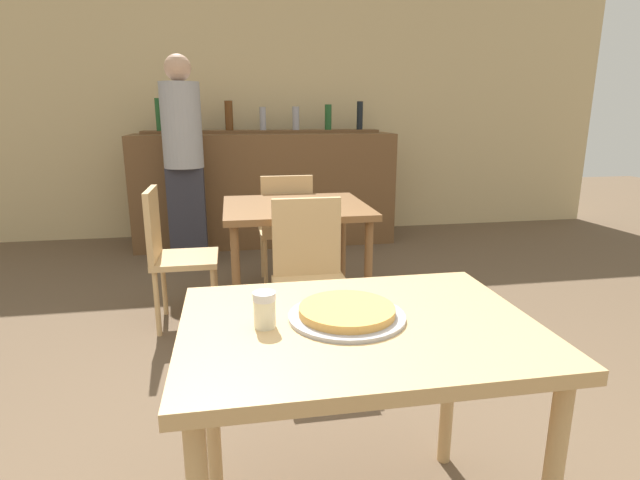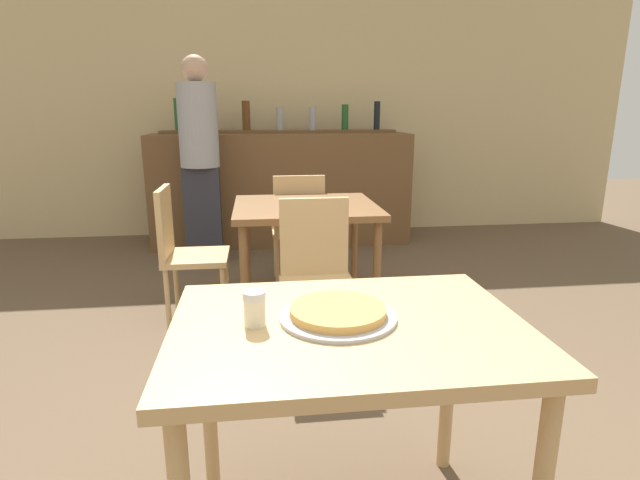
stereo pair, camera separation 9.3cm
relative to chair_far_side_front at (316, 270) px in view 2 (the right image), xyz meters
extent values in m
cube|color=#D1B784|center=(-0.06, 3.06, 0.89)|extent=(8.00, 0.05, 2.80)
cube|color=tan|center=(-0.06, -1.27, 0.23)|extent=(1.00, 0.74, 0.04)
cylinder|color=tan|center=(-0.50, -0.96, -0.15)|extent=(0.05, 0.05, 0.72)
cylinder|color=tan|center=(0.39, -0.96, -0.15)|extent=(0.05, 0.05, 0.72)
cube|color=brown|center=(0.00, 0.59, 0.23)|extent=(0.91, 0.83, 0.04)
cylinder|color=brown|center=(-0.39, 0.23, -0.15)|extent=(0.05, 0.05, 0.72)
cylinder|color=brown|center=(0.39, 0.23, -0.15)|extent=(0.05, 0.05, 0.72)
cylinder|color=brown|center=(-0.39, 0.94, -0.15)|extent=(0.05, 0.05, 0.72)
cylinder|color=brown|center=(0.39, 0.94, -0.15)|extent=(0.05, 0.05, 0.72)
cube|color=brown|center=(-0.06, 2.56, 0.05)|extent=(2.60, 0.56, 1.12)
cube|color=brown|center=(-0.06, 2.70, 0.63)|extent=(2.39, 0.24, 0.03)
cylinder|color=#1E5123|center=(-1.07, 2.70, 0.80)|extent=(0.06, 0.06, 0.31)
cylinder|color=maroon|center=(-0.73, 2.70, 0.80)|extent=(0.08, 0.08, 0.32)
cylinder|color=#5B3314|center=(-0.39, 2.70, 0.79)|extent=(0.08, 0.08, 0.29)
cylinder|color=#9999A3|center=(-0.06, 2.70, 0.76)|extent=(0.06, 0.06, 0.23)
cylinder|color=#9999A3|center=(0.28, 2.70, 0.76)|extent=(0.07, 0.07, 0.23)
cylinder|color=#1E5123|center=(0.62, 2.70, 0.77)|extent=(0.07, 0.07, 0.25)
cylinder|color=black|center=(0.96, 2.70, 0.79)|extent=(0.06, 0.06, 0.29)
cube|color=tan|center=(0.00, -0.08, -0.08)|extent=(0.40, 0.40, 0.04)
cube|color=tan|center=(0.00, 0.10, 0.16)|extent=(0.38, 0.04, 0.43)
cylinder|color=tan|center=(-0.17, -0.25, -0.30)|extent=(0.03, 0.03, 0.41)
cylinder|color=tan|center=(0.17, -0.25, -0.30)|extent=(0.03, 0.03, 0.41)
cylinder|color=tan|center=(-0.17, 0.09, -0.30)|extent=(0.03, 0.03, 0.41)
cylinder|color=tan|center=(0.17, 0.09, -0.30)|extent=(0.03, 0.03, 0.41)
cube|color=tan|center=(0.00, 1.25, -0.08)|extent=(0.40, 0.40, 0.04)
cube|color=tan|center=(0.00, 1.07, 0.16)|extent=(0.38, 0.04, 0.43)
cylinder|color=tan|center=(0.17, 1.42, -0.30)|extent=(0.03, 0.03, 0.41)
cylinder|color=tan|center=(-0.17, 1.42, -0.30)|extent=(0.03, 0.03, 0.41)
cylinder|color=tan|center=(0.17, 1.08, -0.30)|extent=(0.03, 0.03, 0.41)
cylinder|color=tan|center=(-0.17, 1.08, -0.30)|extent=(0.03, 0.03, 0.41)
cube|color=tan|center=(-0.70, 0.59, -0.08)|extent=(0.40, 0.40, 0.04)
cube|color=tan|center=(-0.89, 0.59, 0.16)|extent=(0.04, 0.38, 0.43)
cylinder|color=tan|center=(-0.53, 0.42, -0.30)|extent=(0.03, 0.03, 0.41)
cylinder|color=tan|center=(-0.53, 0.76, -0.30)|extent=(0.03, 0.03, 0.41)
cylinder|color=tan|center=(-0.87, 0.42, -0.30)|extent=(0.03, 0.03, 0.41)
cylinder|color=tan|center=(-0.87, 0.76, -0.30)|extent=(0.03, 0.03, 0.41)
cylinder|color=#A3A3A8|center=(-0.08, -1.24, 0.26)|extent=(0.34, 0.34, 0.01)
cylinder|color=gold|center=(-0.08, -1.24, 0.28)|extent=(0.28, 0.28, 0.02)
cylinder|color=beige|center=(-0.32, -1.26, 0.29)|extent=(0.06, 0.06, 0.08)
cylinder|color=silver|center=(-0.32, -1.26, 0.34)|extent=(0.06, 0.06, 0.02)
cube|color=#2D2D38|center=(-0.80, 1.98, -0.08)|extent=(0.32, 0.18, 0.86)
cylinder|color=#9E9EA3|center=(-0.80, 1.98, 0.71)|extent=(0.34, 0.34, 0.72)
sphere|color=tan|center=(-0.80, 1.98, 1.18)|extent=(0.22, 0.22, 0.22)
camera|label=1|loc=(-0.39, -2.54, 0.84)|focal=28.00mm
camera|label=2|loc=(-0.30, -2.56, 0.84)|focal=28.00mm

